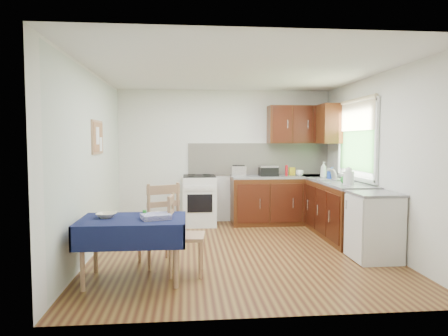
{
  "coord_description": "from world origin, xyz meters",
  "views": [
    {
      "loc": [
        -0.71,
        -5.46,
        1.56
      ],
      "look_at": [
        -0.18,
        0.31,
        1.15
      ],
      "focal_mm": 32.0,
      "sensor_mm": 36.0,
      "label": 1
    }
  ],
  "objects": [
    {
      "name": "worktop_right",
      "position": [
        1.7,
        0.65,
        0.88
      ],
      "size": [
        0.6,
        1.7,
        0.04
      ],
      "primitive_type": "cube",
      "color": "slate",
      "rests_on": "base_cabinets"
    },
    {
      "name": "toaster",
      "position": [
        0.22,
        1.78,
        0.99
      ],
      "size": [
        0.27,
        0.16,
        0.2
      ],
      "rotation": [
        0.0,
        0.0,
        -0.15
      ],
      "color": "silver",
      "rests_on": "worktop_back"
    },
    {
      "name": "wall_left",
      "position": [
        -2.0,
        0.0,
        1.25
      ],
      "size": [
        0.02,
        4.2,
        2.5
      ],
      "primitive_type": "cube",
      "color": "silver",
      "rests_on": "ground"
    },
    {
      "name": "book",
      "position": [
        -1.13,
        -0.82,
        0.71
      ],
      "size": [
        0.24,
        0.26,
        0.02
      ],
      "primitive_type": "imported",
      "rotation": [
        0.0,
        0.0,
        0.6
      ],
      "color": "white",
      "rests_on": "dining_table"
    },
    {
      "name": "dining_table",
      "position": [
        -1.32,
        -1.03,
        0.59
      ],
      "size": [
        1.16,
        0.78,
        0.7
      ],
      "rotation": [
        0.0,
        0.0,
        0.43
      ],
      "color": "#0D1337",
      "rests_on": "ground"
    },
    {
      "name": "sauce_bottle",
      "position": [
        1.1,
        1.7,
        1.0
      ],
      "size": [
        0.05,
        0.05,
        0.2
      ],
      "primitive_type": "cylinder",
      "color": "red",
      "rests_on": "worktop_back"
    },
    {
      "name": "wall_right",
      "position": [
        2.0,
        0.0,
        1.25
      ],
      "size": [
        0.02,
        4.2,
        2.5
      ],
      "primitive_type": "cube",
      "color": "silver",
      "rests_on": "ground"
    },
    {
      "name": "corkboard",
      "position": [
        -1.97,
        0.3,
        1.6
      ],
      "size": [
        0.04,
        0.62,
        0.47
      ],
      "color": "#A37251",
      "rests_on": "wall_left"
    },
    {
      "name": "sandwich_press",
      "position": [
        0.77,
        1.78,
        0.99
      ],
      "size": [
        0.33,
        0.29,
        0.19
      ],
      "rotation": [
        0.0,
        0.0,
        -0.31
      ],
      "color": "black",
      "rests_on": "worktop_back"
    },
    {
      "name": "floor",
      "position": [
        0.0,
        0.0,
        0.0
      ],
      "size": [
        4.2,
        4.2,
        0.0
      ],
      "primitive_type": "plane",
      "color": "#482313",
      "rests_on": "ground"
    },
    {
      "name": "plate_bowl",
      "position": [
        -1.61,
        -0.96,
        0.72
      ],
      "size": [
        0.24,
        0.24,
        0.05
      ],
      "primitive_type": "imported",
      "rotation": [
        0.0,
        0.0,
        -0.13
      ],
      "color": "beige",
      "rests_on": "dining_table"
    },
    {
      "name": "stove",
      "position": [
        -0.5,
        1.8,
        0.46
      ],
      "size": [
        0.6,
        0.61,
        0.92
      ],
      "color": "silver",
      "rests_on": "ground"
    },
    {
      "name": "chair_near",
      "position": [
        -0.78,
        -0.87,
        0.49
      ],
      "size": [
        0.45,
        0.45,
        0.93
      ],
      "rotation": [
        0.0,
        0.0,
        1.48
      ],
      "color": "#A37251",
      "rests_on": "ground"
    },
    {
      "name": "cup",
      "position": [
        1.35,
        1.72,
        0.95
      ],
      "size": [
        0.17,
        0.17,
        0.11
      ],
      "primitive_type": "imported",
      "rotation": [
        0.0,
        0.0,
        0.33
      ],
      "color": "white",
      "rests_on": "worktop_back"
    },
    {
      "name": "window",
      "position": [
        1.97,
        0.7,
        1.65
      ],
      "size": [
        0.04,
        1.48,
        1.26
      ],
      "color": "#295523",
      "rests_on": "wall_right"
    },
    {
      "name": "wall_back",
      "position": [
        0.0,
        2.1,
        1.25
      ],
      "size": [
        4.0,
        0.02,
        2.5
      ],
      "primitive_type": "cube",
      "color": "silver",
      "rests_on": "ground"
    },
    {
      "name": "ceiling",
      "position": [
        0.0,
        0.0,
        2.5
      ],
      "size": [
        4.0,
        4.2,
        0.02
      ],
      "primitive_type": "cube",
      "color": "silver",
      "rests_on": "wall_back"
    },
    {
      "name": "base_cabinets",
      "position": [
        1.36,
        1.26,
        0.43
      ],
      "size": [
        1.9,
        2.3,
        0.86
      ],
      "color": "#351809",
      "rests_on": "ground"
    },
    {
      "name": "soap_bottle_c",
      "position": [
        1.68,
        0.4,
        0.98
      ],
      "size": [
        0.17,
        0.17,
        0.17
      ],
      "primitive_type": "imported",
      "rotation": [
        0.0,
        0.0,
        3.53
      ],
      "color": "#25892E",
      "rests_on": "worktop_right"
    },
    {
      "name": "splashback",
      "position": [
        0.65,
        2.08,
        1.2
      ],
      "size": [
        2.7,
        0.02,
        0.6
      ],
      "primitive_type": "cube",
      "color": "beige",
      "rests_on": "wall_back"
    },
    {
      "name": "yellow_packet",
      "position": [
        1.24,
        1.87,
        0.97
      ],
      "size": [
        0.13,
        0.1,
        0.15
      ],
      "primitive_type": "cube",
      "rotation": [
        0.0,
        0.0,
        0.26
      ],
      "color": "gold",
      "rests_on": "worktop_back"
    },
    {
      "name": "tea_towel",
      "position": [
        -1.06,
        -1.09,
        0.72
      ],
      "size": [
        0.36,
        0.32,
        0.05
      ],
      "primitive_type": "cube",
      "rotation": [
        0.0,
        0.0,
        0.29
      ],
      "color": "navy",
      "rests_on": "dining_table"
    },
    {
      "name": "fridge",
      "position": [
        1.7,
        -0.55,
        0.44
      ],
      "size": [
        0.58,
        0.6,
        0.89
      ],
      "color": "silver",
      "rests_on": "ground"
    },
    {
      "name": "wall_front",
      "position": [
        0.0,
        -2.1,
        1.25
      ],
      "size": [
        4.0,
        0.02,
        2.5
      ],
      "primitive_type": "cube",
      "color": "silver",
      "rests_on": "ground"
    },
    {
      "name": "worktop_corner",
      "position": [
        1.7,
        1.8,
        0.88
      ],
      "size": [
        0.6,
        0.6,
        0.04
      ],
      "primitive_type": "cube",
      "color": "slate",
      "rests_on": "base_cabinets"
    },
    {
      "name": "soap_bottle_a",
      "position": [
        1.67,
        1.33,
        1.04
      ],
      "size": [
        0.15,
        0.15,
        0.28
      ],
      "primitive_type": "imported",
      "rotation": [
        0.0,
        0.0,
        0.58
      ],
      "color": "silver",
      "rests_on": "worktop_right"
    },
    {
      "name": "soap_bottle_b",
      "position": [
        1.66,
        0.95,
        1.0
      ],
      "size": [
        0.12,
        0.11,
        0.21
      ],
      "primitive_type": "imported",
      "rotation": [
        0.0,
        0.0,
        1.82
      ],
      "color": "#1F46B6",
      "rests_on": "worktop_right"
    },
    {
      "name": "chair_far",
      "position": [
        -1.06,
        -0.52,
        0.55
      ],
      "size": [
        0.61,
        0.61,
        1.04
      ],
      "rotation": [
        0.0,
        0.0,
        3.57
      ],
      "color": "#A37251",
      "rests_on": "ground"
    },
    {
      "name": "upper_cabinets",
      "position": [
        1.52,
        1.8,
        1.85
      ],
      "size": [
        1.2,
        0.85,
        0.7
      ],
      "color": "#351809",
      "rests_on": "wall_back"
    },
    {
      "name": "worktop_back",
      "position": [
        1.05,
        1.8,
        0.88
      ],
      "size": [
        1.9,
        0.6,
        0.04
      ],
      "primitive_type": "cube",
      "color": "slate",
      "rests_on": "base_cabinets"
    },
    {
      "name": "kettle",
      "position": [
        1.66,
        0.22,
        1.02
      ],
      "size": [
        0.16,
        0.16,
        0.26
      ],
      "color": "silver",
      "rests_on": "worktop_right"
    },
    {
      "name": "spice_jar",
      "position": [
        -1.19,
        -1.01,
        0.74
      ],
      "size": [
        0.04,
        0.04,
        0.09
      ],
      "primitive_type": "cylinder",
      "color": "green",
      "rests_on": "dining_table"
    },
    {
      "name": "dish_rack",
      "position": [
        1.65,
        0.87,
        0.92
      ],
      "size": [
        0.41,
        0.31,
        0.19
      ],
      "rotation": [
        0.0,
        0.0,
        0.11
      ],
      "color": "gray",
      "rests_on": "worktop_right"
    }
  ]
}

